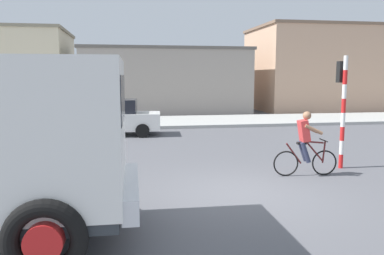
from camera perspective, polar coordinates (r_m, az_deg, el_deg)
ground_plane at (r=9.01m, az=7.07°, el=-9.56°), size 120.00×120.00×0.00m
sidewalk_far at (r=22.09m, az=-3.08°, el=0.85°), size 80.00×5.00×0.16m
cyclist at (r=10.75m, az=16.17°, el=-2.28°), size 1.73×0.50×1.72m
traffic_light_pole at (r=11.94m, az=21.05°, el=4.28°), size 0.24×0.43×3.20m
car_red_near at (r=17.83m, az=-11.26°, el=1.50°), size 4.13×2.13×1.60m
building_mid_block at (r=28.57m, az=-3.98°, el=6.81°), size 11.74×5.97×4.58m
building_corner_right at (r=33.38m, az=19.38°, el=8.06°), size 12.19×7.35×6.40m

